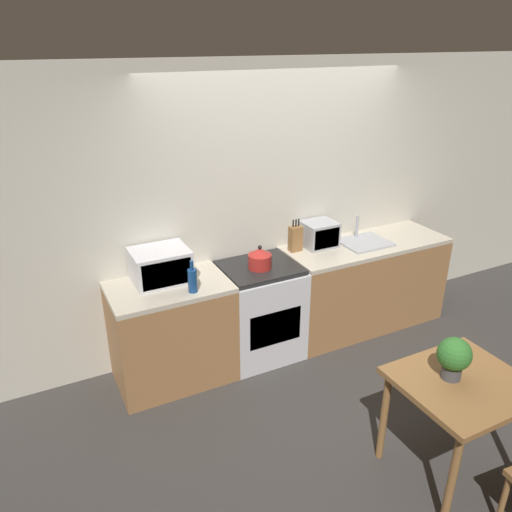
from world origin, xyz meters
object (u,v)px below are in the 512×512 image
at_px(bottle, 192,280).
at_px(dining_table, 461,395).
at_px(toaster_oven, 319,234).
at_px(kettle, 260,258).
at_px(microwave, 161,266).
at_px(stove_range, 260,311).

distance_m(bottle, dining_table, 2.06).
distance_m(bottle, toaster_oven, 1.45).
distance_m(kettle, toaster_oven, 0.76).
xyz_separation_m(bottle, toaster_oven, (1.40, 0.34, 0.02)).
relative_size(bottle, toaster_oven, 0.86).
relative_size(microwave, bottle, 1.72).
distance_m(microwave, bottle, 0.34).
bearing_deg(bottle, microwave, 119.07).
relative_size(stove_range, toaster_oven, 2.92).
xyz_separation_m(kettle, toaster_oven, (0.73, 0.19, 0.03)).
bearing_deg(dining_table, stove_range, 105.68).
height_order(kettle, toaster_oven, toaster_oven).
bearing_deg(dining_table, kettle, 106.50).
height_order(stove_range, dining_table, stove_range).
xyz_separation_m(stove_range, dining_table, (0.51, -1.83, 0.19)).
distance_m(stove_range, bottle, 0.91).
height_order(bottle, dining_table, bottle).
height_order(kettle, bottle, bottle).
distance_m(stove_range, microwave, 1.04).
bearing_deg(kettle, microwave, 170.51).
bearing_deg(dining_table, bottle, 126.31).
bearing_deg(microwave, stove_range, -6.95).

